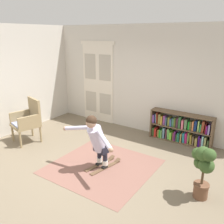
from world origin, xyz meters
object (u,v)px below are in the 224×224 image
(skis_pair, at_px, (103,165))
(person_skier, at_px, (96,138))
(wicker_chair, at_px, (28,120))
(potted_plant, at_px, (203,167))
(bookshelf, at_px, (180,129))

(skis_pair, height_order, person_skier, person_skier)
(wicker_chair, distance_m, potted_plant, 4.27)
(wicker_chair, height_order, person_skier, person_skier)
(bookshelf, xyz_separation_m, wicker_chair, (-3.23, -2.11, 0.24))
(potted_plant, bearing_deg, person_skier, -173.09)
(potted_plant, relative_size, person_skier, 0.68)
(bookshelf, xyz_separation_m, skis_pair, (-0.91, -2.08, -0.32))
(potted_plant, bearing_deg, wicker_chair, -178.69)
(skis_pair, bearing_deg, potted_plant, 2.00)
(skis_pair, bearing_deg, bookshelf, 66.45)
(wicker_chair, bearing_deg, bookshelf, 33.14)
(wicker_chair, relative_size, potted_plant, 1.13)
(bookshelf, xyz_separation_m, potted_plant, (1.05, -2.01, 0.25))
(bookshelf, distance_m, potted_plant, 2.28)
(wicker_chair, relative_size, person_skier, 0.76)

